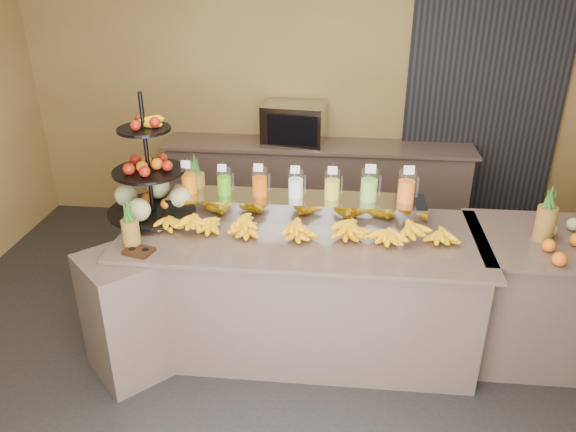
% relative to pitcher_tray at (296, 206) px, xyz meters
% --- Properties ---
extents(ground, '(6.00, 6.00, 0.00)m').
position_rel_pitcher_tray_xyz_m(ground, '(0.07, -0.58, -1.01)').
color(ground, black).
rests_on(ground, ground).
extents(room_envelope, '(6.04, 5.02, 2.82)m').
position_rel_pitcher_tray_xyz_m(room_envelope, '(0.26, 0.21, 0.87)').
color(room_envelope, olive).
rests_on(room_envelope, ground).
extents(buffet_counter, '(2.75, 1.25, 0.93)m').
position_rel_pitcher_tray_xyz_m(buffet_counter, '(-0.04, -0.32, -0.54)').
color(buffet_counter, gray).
rests_on(buffet_counter, ground).
extents(right_counter, '(1.08, 0.88, 0.93)m').
position_rel_pitcher_tray_xyz_m(right_counter, '(1.77, -0.18, -0.54)').
color(right_counter, gray).
rests_on(right_counter, ground).
extents(back_ledge, '(3.10, 0.55, 0.93)m').
position_rel_pitcher_tray_xyz_m(back_ledge, '(0.07, 1.67, -0.54)').
color(back_ledge, gray).
rests_on(back_ledge, ground).
extents(pitcher_tray, '(1.85, 0.30, 0.15)m').
position_rel_pitcher_tray_xyz_m(pitcher_tray, '(0.00, 0.00, 0.00)').
color(pitcher_tray, gray).
rests_on(pitcher_tray, buffet_counter).
extents(juice_pitcher_orange_a, '(0.11, 0.12, 0.28)m').
position_rel_pitcher_tray_xyz_m(juice_pitcher_orange_a, '(-0.78, -0.00, 0.17)').
color(juice_pitcher_orange_a, silver).
rests_on(juice_pitcher_orange_a, pitcher_tray).
extents(juice_pitcher_green, '(0.11, 0.11, 0.26)m').
position_rel_pitcher_tray_xyz_m(juice_pitcher_green, '(-0.52, -0.00, 0.16)').
color(juice_pitcher_green, silver).
rests_on(juice_pitcher_green, pitcher_tray).
extents(juice_pitcher_orange_b, '(0.11, 0.12, 0.27)m').
position_rel_pitcher_tray_xyz_m(juice_pitcher_orange_b, '(-0.26, -0.00, 0.17)').
color(juice_pitcher_orange_b, silver).
rests_on(juice_pitcher_orange_b, pitcher_tray).
extents(juice_pitcher_milk, '(0.11, 0.11, 0.27)m').
position_rel_pitcher_tray_xyz_m(juice_pitcher_milk, '(-0.00, -0.00, 0.17)').
color(juice_pitcher_milk, silver).
rests_on(juice_pitcher_milk, pitcher_tray).
extents(juice_pitcher_lemon, '(0.11, 0.12, 0.27)m').
position_rel_pitcher_tray_xyz_m(juice_pitcher_lemon, '(0.26, -0.00, 0.17)').
color(juice_pitcher_lemon, silver).
rests_on(juice_pitcher_lemon, pitcher_tray).
extents(juice_pitcher_lime, '(0.12, 0.13, 0.30)m').
position_rel_pitcher_tray_xyz_m(juice_pitcher_lime, '(0.52, -0.00, 0.18)').
color(juice_pitcher_lime, silver).
rests_on(juice_pitcher_lime, pitcher_tray).
extents(juice_pitcher_orange_c, '(0.12, 0.13, 0.30)m').
position_rel_pitcher_tray_xyz_m(juice_pitcher_orange_c, '(0.78, -0.00, 0.18)').
color(juice_pitcher_orange_c, silver).
rests_on(juice_pitcher_orange_c, pitcher_tray).
extents(banana_heap, '(2.13, 0.19, 0.18)m').
position_rel_pitcher_tray_xyz_m(banana_heap, '(0.05, -0.29, 0.00)').
color(banana_heap, yellow).
rests_on(banana_heap, buffet_counter).
extents(fruit_stand, '(0.76, 0.76, 0.91)m').
position_rel_pitcher_tray_xyz_m(fruit_stand, '(-0.99, -0.12, 0.16)').
color(fruit_stand, black).
rests_on(fruit_stand, buffet_counter).
extents(condiment_caddy, '(0.20, 0.17, 0.03)m').
position_rel_pitcher_tray_xyz_m(condiment_caddy, '(-0.95, -0.65, -0.06)').
color(condiment_caddy, black).
rests_on(condiment_caddy, buffet_counter).
extents(pineapple_left_a, '(0.11, 0.11, 0.35)m').
position_rel_pitcher_tray_xyz_m(pineapple_left_a, '(-1.02, -0.58, 0.05)').
color(pineapple_left_a, brown).
rests_on(pineapple_left_a, buffet_counter).
extents(pineapple_left_b, '(0.13, 0.13, 0.41)m').
position_rel_pitcher_tray_xyz_m(pineapple_left_b, '(-0.76, 0.12, 0.08)').
color(pineapple_left_b, brown).
rests_on(pineapple_left_b, buffet_counter).
extents(right_fruit_pile, '(0.45, 0.43, 0.24)m').
position_rel_pitcher_tray_xyz_m(right_fruit_pile, '(1.83, -0.35, 0.00)').
color(right_fruit_pile, brown).
rests_on(right_fruit_pile, right_counter).
extents(oven_warmer, '(0.64, 0.48, 0.40)m').
position_rel_pitcher_tray_xyz_m(oven_warmer, '(-0.16, 1.67, 0.12)').
color(oven_warmer, gray).
rests_on(oven_warmer, back_ledge).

